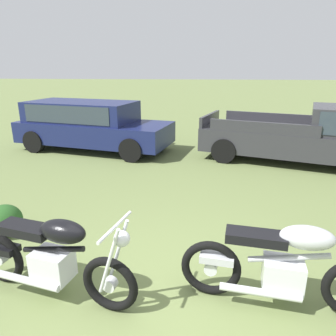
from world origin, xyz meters
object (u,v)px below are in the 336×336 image
motorcycle_silver (284,266)px  shrub_low (4,220)px  car_navy (88,122)px  motorcycle_black (52,257)px  pickup_truck_charcoal (318,135)px

motorcycle_silver → shrub_low: 3.92m
car_navy → shrub_low: (0.43, -5.08, -0.60)m
shrub_low → motorcycle_black: bearing=-42.3°
car_navy → pickup_truck_charcoal: (6.27, -0.90, -0.08)m
motorcycle_black → pickup_truck_charcoal: pickup_truck_charcoal is taller
pickup_truck_charcoal → shrub_low: pickup_truck_charcoal is taller
pickup_truck_charcoal → shrub_low: size_ratio=10.63×
motorcycle_black → pickup_truck_charcoal: bearing=63.3°
motorcycle_silver → pickup_truck_charcoal: 5.72m
motorcycle_black → shrub_low: motorcycle_black is taller
motorcycle_black → shrub_low: size_ratio=3.86×
motorcycle_black → motorcycle_silver: bearing=15.1°
pickup_truck_charcoal → car_navy: bearing=-169.8°
car_navy → motorcycle_silver: bearing=-43.4°
motorcycle_silver → car_navy: 7.49m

